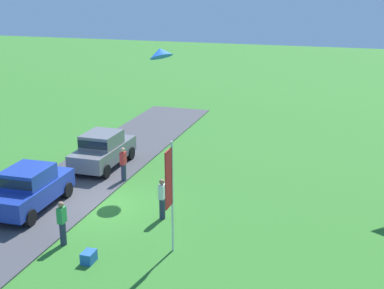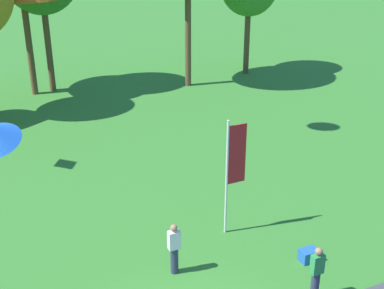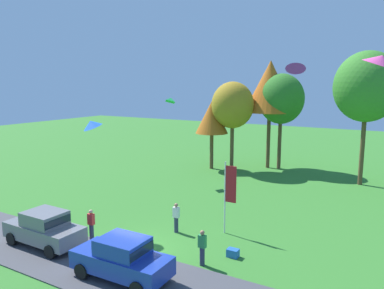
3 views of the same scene
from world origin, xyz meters
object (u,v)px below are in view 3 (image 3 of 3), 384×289
Objects in this scene: tree_center_back at (367,87)px; flag_banner at (229,189)px; person_on_lawn at (91,224)px; tree_left_of_center at (233,105)px; tree_far_right at (281,99)px; kite_delta_topmost at (380,60)px; person_watching_sky at (202,247)px; tree_right_of_center at (212,117)px; kite_diamond_mid_center at (171,100)px; kite_delta_over_trees at (296,66)px; tree_far_left at (270,87)px; person_beside_suv at (176,217)px; kite_delta_near_flag at (92,124)px; car_sedan_far_end at (122,257)px; cooler_box at (233,253)px; car_sedan_mid_row at (44,227)px.

tree_center_back is 2.66× the size of flag_banner.
tree_left_of_center is (-0.40, 19.24, 5.44)m from person_on_lawn.
tree_far_right is 21.74m from kite_delta_topmost.
kite_delta_topmost is (6.65, 2.30, 8.40)m from person_watching_sky.
person_on_lawn is 19.30m from tree_right_of_center.
tree_center_back reaches higher than tree_far_right.
tree_center_back is at bearing 24.55° from kite_diamond_mid_center.
kite_delta_over_trees is (9.75, -6.59, 4.45)m from tree_right_of_center.
tree_far_left is at bearing -169.92° from tree_far_right.
kite_delta_near_flag is (-4.59, -1.67, 5.23)m from person_beside_suv.
flag_banner is (1.83, 6.88, 1.57)m from car_sedan_far_end.
kite_delta_over_trees is at bearing -62.83° from tree_far_left.
kite_delta_over_trees is 11.08m from kite_diamond_mid_center.
tree_far_left is 20.77m from kite_delta_near_flag.
tree_right_of_center is 13.91m from tree_center_back.
tree_far_right is at bearing 53.34° from kite_diamond_mid_center.
flag_banner is at bearing -59.44° from tree_right_of_center.
person_watching_sky and person_on_lawn have the same top height.
tree_right_of_center is (-5.72, 15.47, 4.23)m from person_beside_suv.
kite_delta_near_flag is (-0.82, -17.70, -0.21)m from tree_left_of_center.
person_on_lawn is 23.16m from tree_far_right.
flag_banner is 4.65× the size of kite_diamond_mid_center.
tree_center_back is at bearing 77.93° from cooler_box.
flag_banner is (7.51, 6.32, 1.57)m from car_sedan_mid_row.
kite_delta_near_flag reaches higher than car_sedan_far_end.
tree_far_right is (0.08, 18.88, 6.01)m from person_beside_suv.
kite_delta_topmost is at bearing 29.97° from car_sedan_far_end.
car_sedan_far_end is 0.52× the size of tree_left_of_center.
kite_diamond_mid_center is (-5.71, -8.94, -1.07)m from tree_far_left.
tree_far_right reaches higher than kite_delta_near_flag.
tree_far_right is 8.48× the size of kite_delta_near_flag.
flag_banner is at bearing 36.77° from person_on_lawn.
tree_far_right is 10.55× the size of kite_diamond_mid_center.
tree_far_right reaches higher than person_on_lawn.
tree_left_of_center is 17.72m from kite_delta_near_flag.
car_sedan_mid_row is 5.71m from car_sedan_far_end.
car_sedan_mid_row is 3.23× the size of kite_delta_over_trees.
cooler_box is (8.92, 3.81, -0.84)m from car_sedan_mid_row.
tree_far_left is at bearing 165.42° from tree_center_back.
kite_delta_near_flag is at bearing -99.99° from tree_far_left.
tree_right_of_center is 6.11m from kite_diamond_mid_center.
tree_left_of_center is 19.90m from cooler_box.
tree_far_left reaches higher than person_watching_sky.
person_watching_sky is 0.25× the size of tree_right_of_center.
kite_delta_near_flag is (-5.42, 3.92, 5.07)m from car_sedan_far_end.
kite_delta_near_flag is at bearing -157.77° from flag_banner.
tree_right_of_center is at bearing 92.41° from car_sedan_mid_row.
kite_delta_near_flag reaches higher than cooler_box.
car_sedan_mid_row is 6.08m from kite_delta_near_flag.
kite_diamond_mid_center reaches higher than car_sedan_mid_row.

